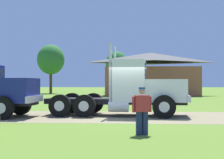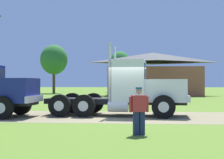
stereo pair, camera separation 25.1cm
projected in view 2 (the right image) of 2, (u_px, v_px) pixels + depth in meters
name	position (u px, v px, depth m)	size (l,w,h in m)	color
ground_plane	(126.00, 117.00, 16.12)	(200.00, 200.00, 0.00)	#587A27
dirt_track	(126.00, 117.00, 16.12)	(120.00, 5.60, 0.01)	#867958
truck_foreground_white	(133.00, 90.00, 16.61)	(7.58, 3.10, 3.76)	black
visitor_standing_near	(139.00, 109.00, 10.52)	(0.65, 0.38, 1.58)	#B22D33
shed_building	(153.00, 75.00, 42.28)	(12.93, 7.69, 5.73)	brown
tree_left	(54.00, 60.00, 50.78)	(4.35, 4.35, 7.81)	#513823
tree_mid	(120.00, 64.00, 56.59)	(3.90, 3.90, 7.32)	#513823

